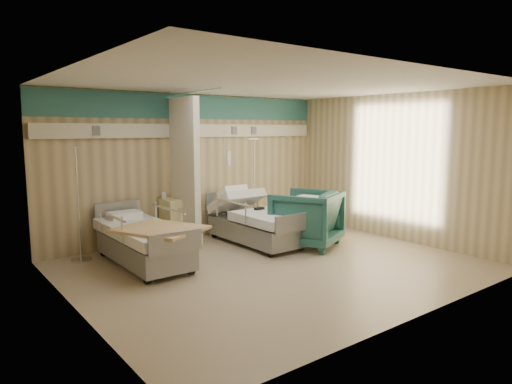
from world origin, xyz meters
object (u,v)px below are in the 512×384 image
Objects in this scene: bedside_cabinet at (177,221)px; iv_stand_right at (254,214)px; bed_right at (255,227)px; visitor_armchair at (307,218)px; iv_stand_left at (80,238)px; bed_left at (144,245)px.

iv_stand_right reaches higher than bedside_cabinet.
bed_right is 1.11× the size of iv_stand_right.
iv_stand_left is at bearing -48.39° from visitor_armchair.
iv_stand_left is at bearing -177.89° from bedside_cabinet.
iv_stand_left is (-2.93, 0.83, 0.07)m from bed_right.
bed_left is at bearing -139.40° from bedside_cabinet.
iv_stand_left is (-3.43, 0.13, -0.02)m from iv_stand_right.
iv_stand_right reaches higher than bed_right.
visitor_armchair is 3.90m from iv_stand_left.
iv_stand_right reaches higher than iv_stand_left.
bedside_cabinet is (1.05, 0.90, 0.11)m from bed_left.
iv_stand_right is (1.65, -0.19, -0.03)m from bedside_cabinet.
bed_right is 0.87m from iv_stand_right.
iv_stand_left reaches higher than bed_right.
bedside_cabinet is 2.41m from visitor_armchair.
bed_left is 1.92× the size of visitor_armchair.
iv_stand_right is at bearing 14.70° from bed_left.
bedside_cabinet is 1.66m from iv_stand_right.
bedside_cabinet is at bearing 173.37° from iv_stand_right.
bed_right is at bearing -125.22° from iv_stand_right.
bed_left is 1.39m from bedside_cabinet.
bedside_cabinet is (-1.15, 0.90, 0.11)m from bed_right.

